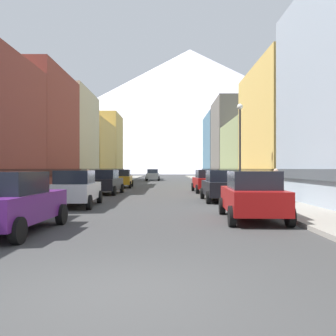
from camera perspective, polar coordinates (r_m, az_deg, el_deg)
name	(u,v)px	position (r m, az deg, el deg)	size (l,w,h in m)	color
ground_plane	(116,293)	(5.98, -7.86, -18.31)	(400.00, 400.00, 0.00)	#3A3A3A
sidewalk_left	(102,185)	(41.26, -10.05, -2.57)	(2.50, 100.00, 0.15)	gray
sidewalk_right	(217,185)	(41.04, 7.44, -2.59)	(2.50, 100.00, 0.15)	gray
storefront_left_2	(5,134)	(32.99, -23.52, 4.81)	(9.76, 9.34, 9.69)	brown
storefront_left_3	(55,140)	(41.78, -16.86, 4.06)	(7.59, 9.95, 10.10)	beige
storefront_left_4	(83,153)	(53.54, -12.77, 2.24)	(6.96, 13.46, 8.37)	#D8B259
storefront_left_5	(91,148)	(65.47, -11.59, 2.99)	(9.47, 9.32, 11.10)	#D8B259
storefront_right_2	(297,132)	(31.78, 18.95, 5.27)	(7.64, 11.96, 9.99)	#D8B259
storefront_right_3	(265,155)	(43.83, 14.59, 1.94)	(9.28, 12.72, 7.09)	#8C9966
storefront_right_4	(243,142)	(55.55, 11.40, 3.87)	(9.22, 10.31, 11.75)	#66605B
storefront_right_5	(222,148)	(67.35, 8.28, 3.02)	(6.82, 13.15, 11.38)	slate
car_left_0	(9,202)	(11.80, -23.04, -4.79)	(2.23, 4.47, 1.78)	#591E72
car_left_1	(74,188)	(19.03, -14.12, -3.00)	(2.21, 4.47, 1.78)	silver
car_left_2	(104,182)	(27.69, -9.74, -2.09)	(2.23, 4.47, 1.78)	black
car_left_3	(120,178)	(37.03, -7.33, -1.58)	(2.20, 4.46, 1.78)	#B28419
car_right_0	(250,195)	(13.92, 12.41, -4.08)	(2.25, 4.48, 1.78)	#9E1111
car_right_1	(219,185)	(21.65, 7.83, -2.65)	(2.08, 4.41, 1.78)	black
car_right_2	(205,181)	(29.66, 5.64, -1.96)	(2.19, 4.46, 1.78)	#9E1111
car_driving_0	(151,175)	(57.75, -2.61, -1.04)	(2.06, 4.40, 1.78)	slate
pedestrian_0	(274,187)	(19.87, 15.81, -2.74)	(0.36, 0.36, 1.72)	#333338
pedestrian_1	(86,179)	(33.50, -12.34, -1.71)	(0.36, 0.36, 1.67)	navy
streetlamp_right	(238,135)	(24.43, 10.62, 4.89)	(0.36, 0.36, 5.86)	black
mountain_backdrop	(188,110)	(269.28, 3.09, 8.75)	(291.52, 291.52, 86.40)	silver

